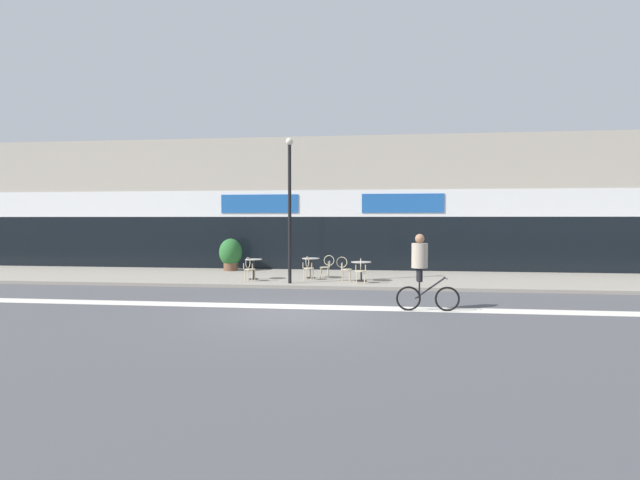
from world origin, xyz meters
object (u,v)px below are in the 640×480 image
bistro_table_2 (361,267)px  cafe_chair_1_near (308,266)px  cafe_chair_2_near (361,269)px  cyclist_0 (422,266)px  planter_pot (231,254)px  cafe_chair_1_side (327,265)px  cafe_chair_0_near (249,267)px  lamp_post (290,200)px  bistro_table_0 (254,265)px  bistro_table_1 (311,264)px  cafe_chair_2_side (344,267)px

bistro_table_2 → cafe_chair_1_near: cafe_chair_1_near is taller
bistro_table_2 → cafe_chair_2_near: cafe_chair_2_near is taller
bistro_table_2 → cyclist_0: cyclist_0 is taller
bistro_table_2 → planter_pot: bearing=152.2°
cafe_chair_1_near → cafe_chair_2_near: size_ratio=1.00×
bistro_table_2 → cafe_chair_1_side: bearing=151.9°
cafe_chair_1_side → cyclist_0: bearing=120.8°
cafe_chair_0_near → cafe_chair_2_near: 4.12m
bistro_table_2 → planter_pot: planter_pot is taller
cafe_chair_1_near → lamp_post: bearing=160.8°
bistro_table_2 → cafe_chair_1_side: (-1.37, 0.73, -0.00)m
cafe_chair_1_near → cafe_chair_1_side: size_ratio=1.00×
bistro_table_0 → planter_pot: size_ratio=0.54×
planter_pot → cyclist_0: 11.31m
bistro_table_0 → cyclist_0: (5.89, -5.21, 0.52)m
bistro_table_2 → cyclist_0: 5.45m
bistro_table_1 → cafe_chair_1_near: (-0.01, -0.62, -0.04)m
bistro_table_2 → cafe_chair_2_side: bearing=-179.9°
cafe_chair_1_near → lamp_post: size_ratio=0.17×
cafe_chair_1_side → cafe_chair_2_side: 1.04m
bistro_table_0 → cafe_chair_1_near: cafe_chair_1_near is taller
planter_pot → cyclist_0: bearing=-46.9°
cafe_chair_2_side → bistro_table_0: bearing=178.1°
lamp_post → bistro_table_0: bearing=148.2°
lamp_post → bistro_table_1: bearing=72.1°
cafe_chair_2_side → planter_pot: (-5.32, 3.13, 0.23)m
cafe_chair_1_side → bistro_table_0: bearing=15.7°
cafe_chair_0_near → cyclist_0: cyclist_0 is taller
bistro_table_1 → planter_pot: bearing=148.7°
cyclist_0 → bistro_table_0: bearing=136.2°
bistro_table_1 → bistro_table_2: (1.99, -0.73, -0.03)m
bistro_table_1 → cafe_chair_1_side: 0.63m
cafe_chair_2_near → bistro_table_1: bearing=52.9°
cafe_chair_1_side → planter_pot: bearing=-25.2°
bistro_table_2 → cafe_chair_1_near: size_ratio=0.82×
bistro_table_0 → cafe_chair_1_side: (2.73, 0.64, -0.03)m
cafe_chair_1_side → cyclist_0: size_ratio=0.44×
bistro_table_2 → cafe_chair_0_near: 4.15m
cafe_chair_2_side → lamp_post: 3.24m
cafe_chair_1_near → cyclist_0: bearing=-136.1°
cafe_chair_0_near → cyclist_0: 7.49m
cafe_chair_1_near → cafe_chair_2_near: (2.01, -0.73, 0.00)m
bistro_table_0 → cafe_chair_2_side: size_ratio=0.86×
planter_pot → cafe_chair_2_side: bearing=-30.5°
cafe_chair_1_side → lamp_post: lamp_post is taller
bistro_table_0 → cafe_chair_1_near: bearing=0.6°
cafe_chair_1_side → lamp_post: size_ratio=0.17×
bistro_table_1 → cyclist_0: size_ratio=0.38×
cafe_chair_2_near → cyclist_0: size_ratio=0.44×
bistro_table_0 → cafe_chair_0_near: 0.63m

